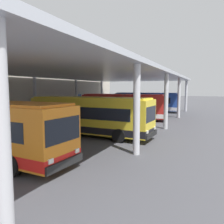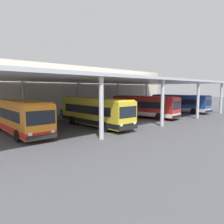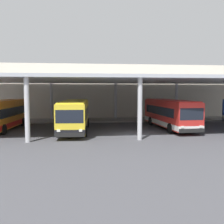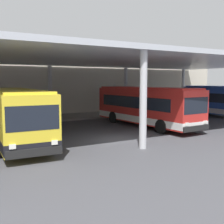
% 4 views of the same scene
% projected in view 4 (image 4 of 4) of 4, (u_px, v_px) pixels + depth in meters
% --- Properties ---
extents(ground_plane, '(200.00, 200.00, 0.00)m').
position_uv_depth(ground_plane, '(119.00, 140.00, 17.39)').
color(ground_plane, '#47474C').
extents(platform_kerb, '(42.00, 4.50, 0.18)m').
position_uv_depth(platform_kerb, '(56.00, 118.00, 27.48)').
color(platform_kerb, gray).
rests_on(platform_kerb, ground).
extents(station_building_facade, '(48.00, 1.60, 8.15)m').
position_uv_depth(station_building_facade, '(45.00, 77.00, 29.85)').
color(station_building_facade, beige).
rests_on(station_building_facade, ground).
extents(canopy_shelter, '(40.00, 17.00, 5.55)m').
position_uv_depth(canopy_shelter, '(82.00, 60.00, 21.55)').
color(canopy_shelter, silver).
rests_on(canopy_shelter, ground).
extents(bus_second_bay, '(3.08, 10.64, 3.17)m').
position_uv_depth(bus_second_bay, '(15.00, 115.00, 16.70)').
color(bus_second_bay, yellow).
rests_on(bus_second_bay, ground).
extents(bus_middle_bay, '(3.10, 10.65, 3.17)m').
position_uv_depth(bus_middle_bay, '(145.00, 106.00, 22.73)').
color(bus_middle_bay, red).
rests_on(bus_middle_bay, ground).
extents(trash_bin, '(0.52, 0.52, 0.98)m').
position_uv_depth(trash_bin, '(9.00, 114.00, 25.37)').
color(trash_bin, '#236638').
rests_on(trash_bin, platform_kerb).
extents(banner_sign, '(0.70, 0.12, 3.20)m').
position_uv_depth(banner_sign, '(115.00, 97.00, 29.68)').
color(banner_sign, '#B2B2B7').
rests_on(banner_sign, platform_kerb).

